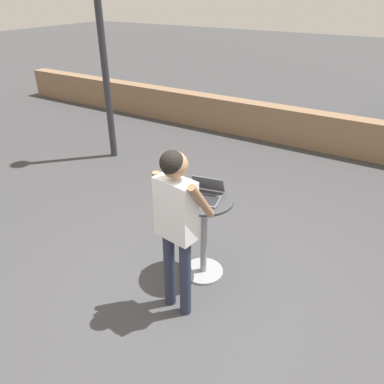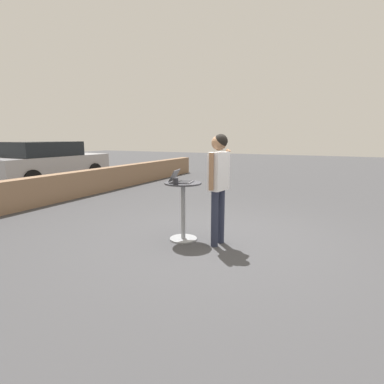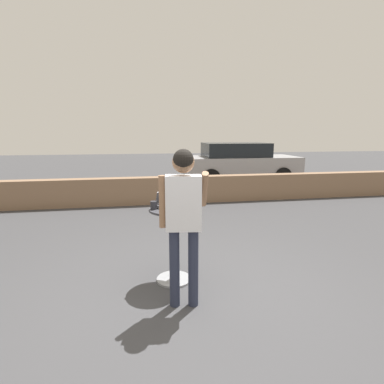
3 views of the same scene
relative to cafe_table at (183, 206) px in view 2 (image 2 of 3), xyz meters
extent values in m
plane|color=#3D3D3F|center=(0.24, -0.53, -0.58)|extent=(50.00, 50.00, 0.00)
cube|color=#84664C|center=(0.24, 4.38, -0.22)|extent=(16.56, 0.35, 0.72)
cylinder|color=gray|center=(0.00, 0.00, -0.56)|extent=(0.45, 0.45, 0.03)
cylinder|color=gray|center=(0.00, 0.00, -0.10)|extent=(0.07, 0.07, 0.91)
cylinder|color=#333338|center=(0.00, 0.00, 0.37)|extent=(0.60, 0.60, 0.02)
cube|color=#515156|center=(0.00, -0.03, 0.39)|extent=(0.37, 0.30, 0.02)
cube|color=black|center=(0.00, -0.03, 0.40)|extent=(0.33, 0.25, 0.00)
cube|color=#515156|center=(-0.04, 0.14, 0.49)|extent=(0.35, 0.18, 0.19)
cube|color=white|center=(-0.03, 0.13, 0.49)|extent=(0.32, 0.15, 0.16)
cylinder|color=#232328|center=(-0.24, 0.00, 0.43)|extent=(0.08, 0.08, 0.10)
torus|color=#232328|center=(-0.18, 0.00, 0.43)|extent=(0.05, 0.01, 0.05)
cylinder|color=#282D42|center=(-0.06, -0.57, -0.14)|extent=(0.11, 0.11, 0.87)
cylinder|color=#282D42|center=(0.14, -0.60, -0.14)|extent=(0.11, 0.11, 0.87)
cube|color=silver|center=(0.04, -0.59, 0.58)|extent=(0.39, 0.23, 0.58)
sphere|color=#936B4C|center=(0.04, -0.59, 1.01)|extent=(0.23, 0.23, 0.23)
sphere|color=black|center=(0.04, -0.62, 1.04)|extent=(0.21, 0.21, 0.21)
cylinder|color=#936B4C|center=(-0.17, -0.56, 0.60)|extent=(0.07, 0.07, 0.55)
cylinder|color=#936B4C|center=(0.27, -0.54, 0.71)|extent=(0.12, 0.33, 0.42)
cube|color=#9E9EA3|center=(3.49, 7.51, 0.06)|extent=(4.39, 1.91, 0.70)
cube|color=black|center=(3.27, 7.52, 0.67)|extent=(2.43, 1.66, 0.52)
cylinder|color=black|center=(4.86, 8.36, -0.26)|extent=(0.64, 0.23, 0.64)
cylinder|color=black|center=(4.83, 6.62, -0.26)|extent=(0.64, 0.23, 0.64)
cylinder|color=black|center=(2.16, 8.41, -0.26)|extent=(0.64, 0.23, 0.64)
cylinder|color=black|center=(2.12, 6.67, -0.26)|extent=(0.64, 0.23, 0.64)
camera|label=1|loc=(1.61, -2.87, 2.29)|focal=35.00mm
camera|label=2|loc=(-4.18, -2.22, 1.10)|focal=28.00mm
camera|label=3|loc=(-0.40, -3.57, 1.29)|focal=28.00mm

